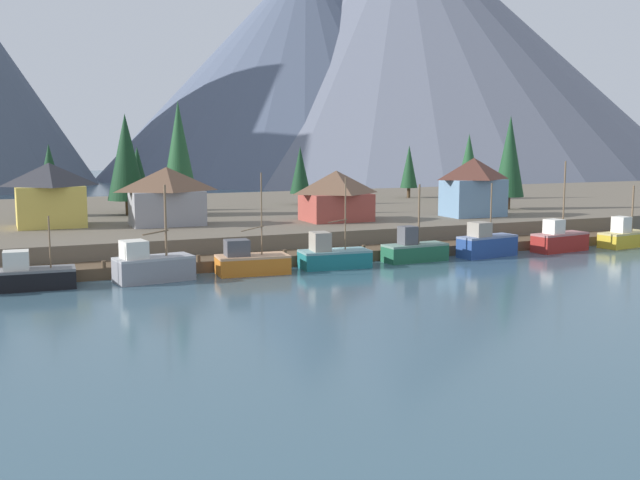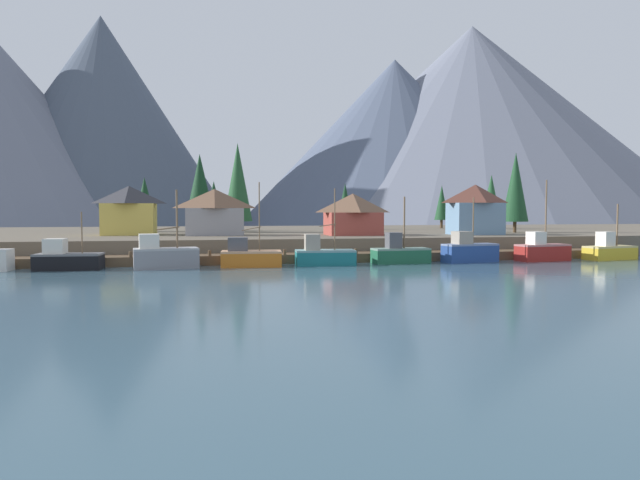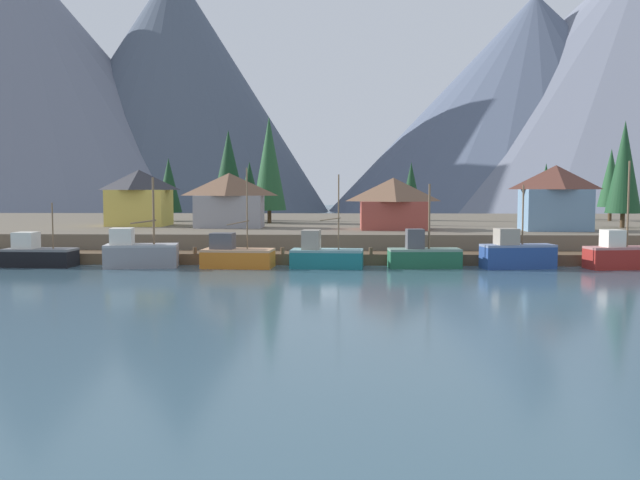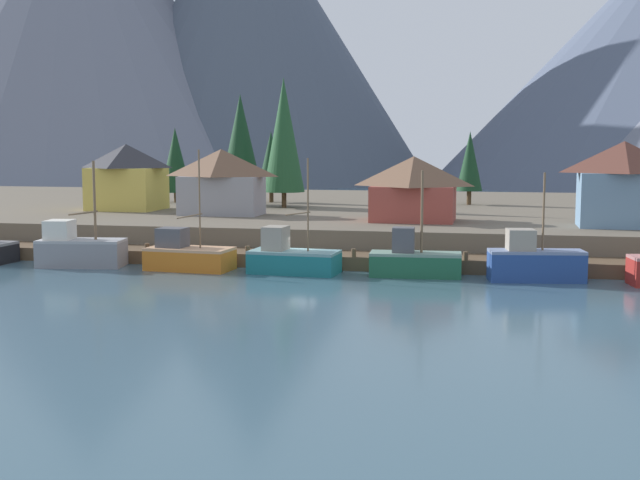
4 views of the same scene
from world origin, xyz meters
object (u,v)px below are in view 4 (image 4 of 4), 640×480
at_px(conifer_near_right, 175,160).
at_px(conifer_centre, 241,141).
at_px(fishing_boat_blue, 534,262).
at_px(house_grey, 221,181).
at_px(fishing_boat_grey, 79,249).
at_px(house_red, 414,188).
at_px(fishing_boat_orange, 188,256).
at_px(conifer_mid_left, 271,159).
at_px(fishing_boat_teal, 292,258).
at_px(house_blue, 623,183).
at_px(house_yellow, 127,176).
at_px(conifer_far_left, 470,161).
at_px(fishing_boat_green, 414,261).
at_px(conifer_near_left, 284,135).

distance_m(conifer_near_right, conifer_centre, 9.03).
xyz_separation_m(fishing_boat_blue, house_grey, (-27.92, 17.58, 4.38)).
relative_size(fishing_boat_grey, conifer_centre, 0.66).
xyz_separation_m(house_red, house_grey, (-18.30, 2.69, 0.29)).
height_order(fishing_boat_orange, conifer_mid_left, conifer_mid_left).
xyz_separation_m(fishing_boat_blue, house_red, (-9.62, 14.89, 4.09)).
distance_m(fishing_boat_teal, fishing_boat_blue, 16.71).
relative_size(house_blue, conifer_near_right, 0.83).
distance_m(house_yellow, conifer_far_left, 36.71).
relative_size(fishing_boat_grey, house_red, 1.07).
bearing_deg(fishing_boat_grey, conifer_far_left, 44.20).
distance_m(fishing_boat_orange, conifer_near_right, 36.12).
height_order(house_red, conifer_near_right, conifer_near_right).
distance_m(house_grey, conifer_near_right, 18.43).
distance_m(house_yellow, conifer_mid_left, 17.81).
distance_m(fishing_boat_green, conifer_mid_left, 40.55).
bearing_deg(conifer_far_left, fishing_boat_teal, -107.15).
bearing_deg(house_red, house_blue, -6.05).
bearing_deg(conifer_near_right, fishing_boat_blue, -40.21).
distance_m(conifer_near_right, conifer_far_left, 33.09).
relative_size(fishing_boat_blue, house_blue, 1.02).
bearing_deg(fishing_boat_grey, fishing_boat_teal, -7.86).
relative_size(fishing_boat_grey, house_grey, 1.00).
bearing_deg(fishing_boat_green, fishing_boat_teal, 178.71).
bearing_deg(house_yellow, conifer_near_right, 85.99).
relative_size(house_grey, conifer_centre, 0.65).
bearing_deg(conifer_near_right, house_grey, -54.72).
relative_size(house_blue, conifer_centre, 0.59).
distance_m(fishing_boat_orange, conifer_near_left, 28.84).
xyz_separation_m(fishing_boat_orange, conifer_near_left, (0.15, 27.39, 9.02)).
xyz_separation_m(fishing_boat_grey, conifer_near_left, (8.71, 27.55, 8.78)).
distance_m(house_grey, conifer_centre, 13.43).
bearing_deg(conifer_near_left, house_yellow, -158.65).
distance_m(fishing_boat_teal, house_grey, 21.41).
bearing_deg(fishing_boat_blue, fishing_boat_grey, 171.40).
height_order(fishing_boat_blue, house_grey, house_grey).
bearing_deg(house_yellow, house_blue, -10.12).
height_order(house_red, house_yellow, house_yellow).
xyz_separation_m(house_red, conifer_near_right, (-28.90, 17.67, 1.97)).
xyz_separation_m(fishing_boat_orange, fishing_boat_blue, (24.52, 0.14, 0.24)).
distance_m(fishing_boat_teal, conifer_mid_left, 37.39).
bearing_deg(house_grey, fishing_boat_orange, -79.16).
bearing_deg(house_grey, conifer_near_right, 125.28).
distance_m(fishing_boat_green, house_yellow, 38.05).
bearing_deg(conifer_far_left, fishing_boat_green, -93.94).
height_order(fishing_boat_orange, conifer_near_right, conifer_near_right).
distance_m(house_yellow, conifer_centre, 13.31).
relative_size(house_red, conifer_far_left, 0.92).
relative_size(conifer_near_left, conifer_centre, 1.12).
bearing_deg(fishing_boat_blue, conifer_mid_left, 119.43).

